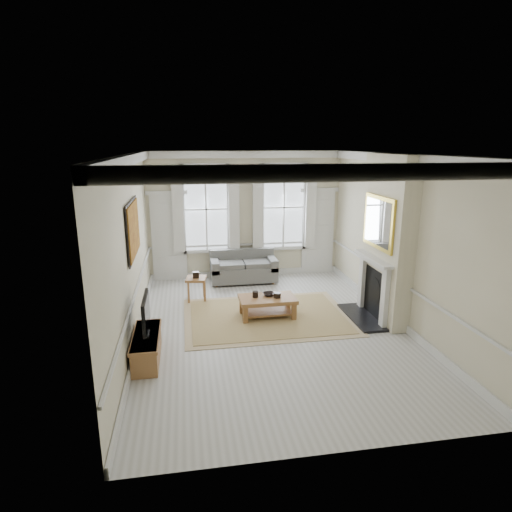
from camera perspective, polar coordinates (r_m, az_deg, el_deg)
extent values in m
plane|color=#B7B5AD|center=(8.66, 2.04, -9.65)|extent=(7.20, 7.20, 0.00)
plane|color=white|center=(7.88, 2.27, 13.45)|extent=(7.20, 7.20, 0.00)
plane|color=beige|center=(11.59, -1.46, 5.45)|extent=(5.20, 0.00, 5.20)
plane|color=beige|center=(8.01, -16.39, 0.57)|extent=(0.00, 7.20, 7.20)
plane|color=beige|center=(8.99, 18.61, 1.92)|extent=(0.00, 7.20, 7.20)
cube|color=silver|center=(11.55, -11.54, 2.34)|extent=(0.90, 0.08, 2.30)
cube|color=silver|center=(12.10, 8.25, 3.06)|extent=(0.90, 0.08, 2.30)
cube|color=#C18921|center=(8.22, -16.06, 3.46)|extent=(0.05, 1.66, 1.06)
cube|color=beige|center=(9.08, 17.06, 2.17)|extent=(0.35, 1.70, 3.38)
cube|color=black|center=(9.40, 13.94, -7.90)|extent=(0.55, 1.50, 0.05)
cube|color=silver|center=(8.82, 16.76, -5.80)|extent=(0.10, 0.18, 1.15)
cube|color=silver|center=(9.76, 13.95, -3.60)|extent=(0.10, 0.18, 1.15)
cube|color=silver|center=(9.06, 15.31, -0.34)|extent=(0.20, 1.45, 0.06)
cube|color=black|center=(9.31, 15.53, -4.77)|extent=(0.02, 0.92, 1.00)
cube|color=gold|center=(8.92, 15.99, 4.33)|extent=(0.06, 1.26, 1.06)
cube|color=#5E5E5B|center=(11.37, -1.67, -2.22)|extent=(1.73, 0.84, 0.39)
cube|color=#5E5E5B|center=(11.57, -1.91, -0.07)|extent=(1.73, 0.20, 0.44)
cube|color=#5E5E5B|center=(11.23, -5.54, -1.24)|extent=(0.20, 0.84, 0.30)
cube|color=#5E5E5B|center=(11.43, 2.11, -0.90)|extent=(0.20, 0.84, 0.30)
cylinder|color=brown|center=(11.08, -5.27, -3.91)|extent=(0.06, 0.06, 0.08)
cylinder|color=brown|center=(11.83, 1.70, -2.62)|extent=(0.06, 0.06, 0.08)
cube|color=brown|center=(10.08, -8.00, -3.03)|extent=(0.52, 0.52, 0.06)
cube|color=brown|center=(10.00, -8.92, -4.88)|extent=(0.05, 0.05, 0.49)
cube|color=brown|center=(10.00, -6.90, -4.79)|extent=(0.05, 0.05, 0.49)
cube|color=brown|center=(10.33, -8.95, -4.23)|extent=(0.05, 0.05, 0.49)
cube|color=brown|center=(10.34, -7.00, -4.15)|extent=(0.05, 0.05, 0.49)
cube|color=tan|center=(9.20, 1.52, -8.04)|extent=(3.50, 2.60, 0.02)
cube|color=brown|center=(9.06, 1.53, -5.76)|extent=(1.19, 0.70, 0.08)
cube|color=brown|center=(8.84, -1.32, -7.84)|extent=(0.10, 0.10, 0.36)
cube|color=brown|center=(9.02, 4.91, -7.42)|extent=(0.10, 0.10, 0.36)
cube|color=brown|center=(9.29, -1.76, -6.69)|extent=(0.10, 0.10, 0.36)
cube|color=brown|center=(9.46, 4.17, -6.32)|extent=(0.10, 0.10, 0.36)
cylinder|color=black|center=(9.03, -0.09, -5.14)|extent=(0.13, 0.13, 0.13)
cylinder|color=black|center=(9.02, 2.85, -5.23)|extent=(0.15, 0.15, 0.11)
imported|color=black|center=(9.14, 1.73, -5.11)|extent=(0.30, 0.30, 0.06)
cube|color=brown|center=(7.66, -14.35, -11.69)|extent=(0.41, 1.29, 0.46)
cube|color=black|center=(7.55, -14.31, -10.02)|extent=(0.08, 0.30, 0.03)
cube|color=black|center=(7.40, -14.51, -7.27)|extent=(0.05, 0.90, 0.55)
cube|color=black|center=(7.40, -14.27, -7.27)|extent=(0.01, 0.83, 0.49)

